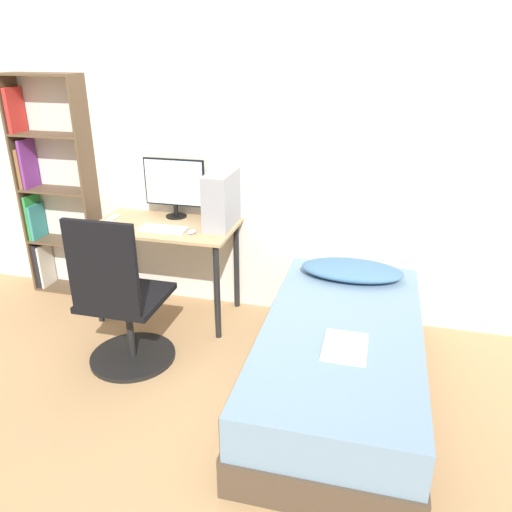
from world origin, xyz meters
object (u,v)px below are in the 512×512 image
at_px(bookshelf, 49,195).
at_px(office_chair, 122,311).
at_px(pc_tower, 221,200).
at_px(keyboard, 163,229).
at_px(monitor, 174,185).
at_px(bed, 340,360).

bearing_deg(bookshelf, office_chair, -39.59).
relative_size(bookshelf, pc_tower, 4.47).
height_order(office_chair, keyboard, office_chair).
xyz_separation_m(monitor, pc_tower, (0.41, -0.12, -0.05)).
bearing_deg(monitor, office_chair, -90.96).
bearing_deg(monitor, bed, -31.62).
height_order(office_chair, monitor, monitor).
height_order(bookshelf, monitor, bookshelf).
bearing_deg(pc_tower, monitor, 164.10).
bearing_deg(monitor, pc_tower, -15.90).
xyz_separation_m(office_chair, pc_tower, (0.43, 0.81, 0.55)).
relative_size(bookshelf, monitor, 3.71).
distance_m(bed, monitor, 1.81).
height_order(monitor, keyboard, monitor).
relative_size(bed, keyboard, 5.46).
distance_m(bookshelf, office_chair, 1.50).
height_order(bookshelf, office_chair, bookshelf).
distance_m(bookshelf, pc_tower, 1.54).
bearing_deg(monitor, keyboard, -84.85).
relative_size(bed, monitor, 3.92).
bearing_deg(bed, bookshelf, 161.41).
bearing_deg(keyboard, pc_tower, 27.32).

